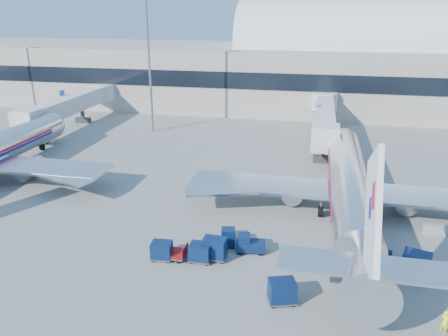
% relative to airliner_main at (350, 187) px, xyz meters
% --- Properties ---
extents(ground, '(260.00, 260.00, 0.00)m').
position_rel_airliner_main_xyz_m(ground, '(-10.00, -4.51, -2.93)').
color(ground, gray).
rests_on(ground, ground).
extents(terminal, '(170.00, 28.15, 21.00)m').
position_rel_airliner_main_xyz_m(terminal, '(-23.60, 51.46, 4.60)').
color(terminal, '#B2AA9E').
rests_on(terminal, ground).
extents(airliner_main, '(32.00, 37.26, 12.07)m').
position_rel_airliner_main_xyz_m(airliner_main, '(0.00, 0.00, 0.00)').
color(airliner_main, silver).
rests_on(airliner_main, ground).
extents(jetbridge_near, '(4.40, 27.50, 6.25)m').
position_rel_airliner_main_xyz_m(jetbridge_near, '(-2.40, 26.30, 1.00)').
color(jetbridge_near, silver).
rests_on(jetbridge_near, ground).
extents(jetbridge_mid, '(4.40, 27.50, 6.25)m').
position_rel_airliner_main_xyz_m(jetbridge_mid, '(-44.40, 26.30, 1.00)').
color(jetbridge_mid, silver).
rests_on(jetbridge_mid, ground).
extents(mast_west, '(2.00, 1.20, 22.60)m').
position_rel_airliner_main_xyz_m(mast_west, '(-30.00, 25.49, 11.87)').
color(mast_west, slate).
rests_on(mast_west, ground).
extents(barrier_near, '(3.00, 0.55, 0.90)m').
position_rel_airliner_main_xyz_m(barrier_near, '(8.00, -2.51, -2.48)').
color(barrier_near, '#9E9E96').
rests_on(barrier_near, ground).
extents(tug_lead, '(2.58, 1.54, 1.59)m').
position_rel_airliner_main_xyz_m(tug_lead, '(-8.39, -9.02, -2.20)').
color(tug_lead, '#091C43').
rests_on(tug_lead, ground).
extents(tug_right, '(2.69, 2.54, 1.61)m').
position_rel_airliner_main_xyz_m(tug_right, '(1.62, -7.72, -2.19)').
color(tug_right, '#091C43').
rests_on(tug_right, ground).
extents(tug_left, '(1.64, 2.58, 1.56)m').
position_rel_airliner_main_xyz_m(tug_left, '(-10.43, -7.98, -2.21)').
color(tug_left, '#091C43').
rests_on(tug_left, ground).
extents(cart_train_a, '(2.06, 1.61, 1.76)m').
position_rel_airliner_main_xyz_m(cart_train_a, '(-11.00, -10.64, -1.99)').
color(cart_train_a, '#091C43').
rests_on(cart_train_a, ground).
extents(cart_train_b, '(1.76, 1.35, 1.55)m').
position_rel_airliner_main_xyz_m(cart_train_b, '(-12.03, -11.29, -2.10)').
color(cart_train_b, '#091C43').
rests_on(cart_train_b, ground).
extents(cart_train_c, '(1.81, 1.44, 1.51)m').
position_rel_airliner_main_xyz_m(cart_train_c, '(-15.16, -11.63, -2.12)').
color(cart_train_c, '#091C43').
rests_on(cart_train_c, ground).
extents(cart_solo_near, '(2.26, 1.97, 1.68)m').
position_rel_airliner_main_xyz_m(cart_solo_near, '(-5.14, -15.18, -2.03)').
color(cart_solo_near, '#091C43').
rests_on(cart_solo_near, ground).
extents(cart_solo_far, '(2.50, 2.17, 1.86)m').
position_rel_airliner_main_xyz_m(cart_solo_far, '(4.54, -9.74, -1.93)').
color(cart_solo_far, '#091C43').
rests_on(cart_solo_far, ground).
extents(cart_open_red, '(2.35, 1.69, 0.62)m').
position_rel_airliner_main_xyz_m(cart_open_red, '(-14.35, -11.33, -2.49)').
color(cart_open_red, slate).
rests_on(cart_open_red, ground).
extents(ramp_worker, '(0.66, 0.69, 1.59)m').
position_rel_airliner_main_xyz_m(ramp_worker, '(5.09, -16.03, -2.13)').
color(ramp_worker, '#DFF319').
rests_on(ramp_worker, ground).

